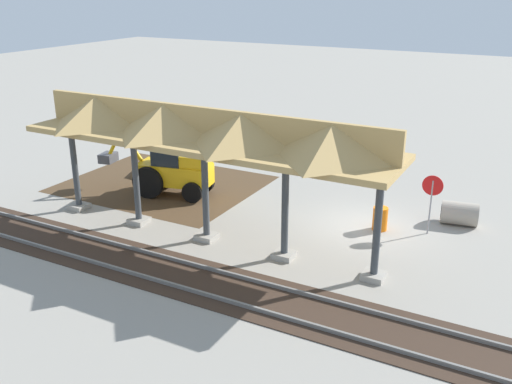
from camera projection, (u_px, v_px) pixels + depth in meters
ground_plane at (364, 227)px, 21.95m from camera, size 120.00×120.00×0.00m
dirt_work_zone at (163, 184)px, 26.59m from camera, size 8.69×7.00×0.01m
platform_canopy at (203, 129)px, 19.47m from camera, size 13.77×3.20×4.90m
rail_tracks at (292, 306)px, 16.53m from camera, size 60.00×2.58×0.15m
stop_sign at (432, 192)px, 20.80m from camera, size 0.76×0.06×2.29m
backhoe at (172, 167)px, 24.91m from camera, size 5.29×2.25×2.82m
dirt_mound at (151, 175)px, 27.88m from camera, size 4.61×4.61×1.88m
concrete_pipe at (459, 213)px, 22.04m from camera, size 1.49×1.11×0.90m
traffic_barrel at (380, 219)px, 21.55m from camera, size 0.56×0.56×0.90m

